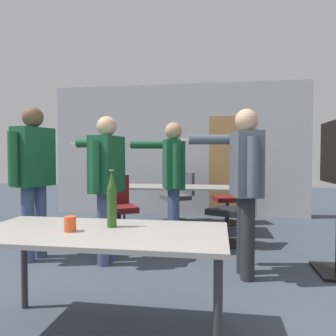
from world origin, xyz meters
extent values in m
cube|color=#BCBCC1|center=(0.00, 5.29, 1.36)|extent=(5.31, 0.10, 2.72)
cube|color=#AD7F4C|center=(1.10, 5.24, 1.02)|extent=(0.90, 0.02, 2.05)
cube|color=gray|center=(0.08, 0.57, 0.73)|extent=(1.68, 0.81, 0.03)
cylinder|color=#2D2D33|center=(0.85, 0.22, 0.36)|extent=(0.05, 0.05, 0.71)
cylinder|color=#2D2D33|center=(-0.70, 0.91, 0.36)|extent=(0.05, 0.05, 0.71)
cylinder|color=#2D2D33|center=(0.85, 0.91, 0.36)|extent=(0.05, 0.05, 0.71)
cube|color=gray|center=(0.19, 3.82, 0.73)|extent=(2.15, 0.79, 0.03)
cylinder|color=#2D2D33|center=(-0.83, 3.48, 0.36)|extent=(0.05, 0.05, 0.71)
cylinder|color=#2D2D33|center=(1.20, 3.48, 0.36)|extent=(0.05, 0.05, 0.71)
cylinder|color=#2D2D33|center=(-0.83, 4.15, 0.36)|extent=(0.05, 0.05, 0.71)
cylinder|color=#2D2D33|center=(1.20, 4.15, 0.36)|extent=(0.05, 0.05, 0.71)
cylinder|color=#3D4C75|center=(0.29, 2.65, 0.41)|extent=(0.13, 0.13, 0.81)
cylinder|color=#3D4C75|center=(0.24, 2.81, 0.41)|extent=(0.13, 0.13, 0.81)
cube|color=#195633|center=(0.27, 2.73, 1.13)|extent=(0.35, 0.47, 0.64)
sphere|color=tan|center=(0.27, 2.73, 1.56)|extent=(0.22, 0.22, 0.22)
cylinder|color=#195633|center=(0.34, 2.48, 1.11)|extent=(0.10, 0.10, 0.55)
cylinder|color=#195633|center=(-0.08, 2.90, 1.39)|extent=(0.56, 0.26, 0.10)
cube|color=white|center=(-0.37, 2.81, 1.39)|extent=(0.13, 0.07, 0.03)
cylinder|color=#3D4C75|center=(-1.35, 1.99, 0.44)|extent=(0.14, 0.14, 0.88)
cylinder|color=#3D4C75|center=(-1.29, 2.18, 0.44)|extent=(0.14, 0.14, 0.88)
cube|color=#195633|center=(-1.32, 2.08, 1.23)|extent=(0.37, 0.51, 0.69)
sphere|color=brown|center=(-1.32, 2.08, 1.69)|extent=(0.24, 0.24, 0.24)
cylinder|color=#195633|center=(-1.40, 1.81, 1.21)|extent=(0.11, 0.11, 0.60)
cylinder|color=#195633|center=(-1.53, 2.44, 1.51)|extent=(0.61, 0.27, 0.11)
cube|color=white|center=(-1.85, 2.53, 1.51)|extent=(0.13, 0.07, 0.03)
cylinder|color=#28282D|center=(1.14, 1.81, 0.42)|extent=(0.14, 0.14, 0.83)
cylinder|color=#28282D|center=(1.11, 2.00, 0.42)|extent=(0.14, 0.14, 0.83)
cube|color=#4C5660|center=(1.13, 1.90, 1.16)|extent=(0.32, 0.49, 0.65)
sphere|color=#DBAD89|center=(1.13, 1.90, 1.60)|extent=(0.23, 0.23, 0.23)
cylinder|color=#4C5660|center=(1.17, 1.62, 1.14)|extent=(0.11, 0.11, 0.57)
cylinder|color=#4C5660|center=(0.80, 2.14, 1.42)|extent=(0.58, 0.19, 0.11)
cube|color=white|center=(0.49, 2.09, 1.42)|extent=(0.12, 0.05, 0.03)
cylinder|color=#3D4C75|center=(-0.43, 2.01, 0.41)|extent=(0.14, 0.14, 0.82)
cylinder|color=#3D4C75|center=(-0.41, 2.20, 0.41)|extent=(0.14, 0.14, 0.82)
cube|color=#195633|center=(-0.42, 2.10, 1.14)|extent=(0.31, 0.48, 0.65)
sphere|color=#DBAD89|center=(-0.42, 2.10, 1.58)|extent=(0.23, 0.23, 0.23)
cylinder|color=#195633|center=(-0.46, 1.83, 1.12)|extent=(0.11, 0.11, 0.56)
cylinder|color=#195633|center=(-0.66, 2.42, 1.40)|extent=(0.57, 0.18, 0.11)
cube|color=white|center=(-0.97, 2.46, 1.40)|extent=(0.12, 0.05, 0.03)
cylinder|color=black|center=(0.05, 4.55, 0.01)|extent=(0.52, 0.52, 0.03)
cylinder|color=black|center=(0.05, 4.55, 0.23)|extent=(0.06, 0.06, 0.40)
cube|color=#4C4C51|center=(0.05, 4.55, 0.47)|extent=(0.63, 0.63, 0.08)
cube|color=#4C4C51|center=(0.27, 4.69, 0.72)|extent=(0.28, 0.40, 0.42)
cylinder|color=black|center=(-0.53, 2.90, 0.01)|extent=(0.52, 0.52, 0.03)
cylinder|color=black|center=(-0.53, 2.90, 0.24)|extent=(0.06, 0.06, 0.42)
cube|color=maroon|center=(-0.53, 2.90, 0.49)|extent=(0.63, 0.63, 0.08)
cube|color=maroon|center=(-0.67, 3.12, 0.74)|extent=(0.40, 0.28, 0.42)
cylinder|color=black|center=(1.01, 4.57, 0.01)|extent=(0.52, 0.52, 0.03)
cylinder|color=black|center=(1.01, 4.57, 0.22)|extent=(0.06, 0.06, 0.38)
cube|color=maroon|center=(1.01, 4.57, 0.45)|extent=(0.57, 0.57, 0.08)
cube|color=maroon|center=(1.26, 4.64, 0.70)|extent=(0.18, 0.44, 0.42)
cylinder|color=black|center=(0.97, 3.12, 0.01)|extent=(0.52, 0.52, 0.03)
cylinder|color=black|center=(0.97, 3.12, 0.23)|extent=(0.06, 0.06, 0.40)
cube|color=black|center=(0.97, 3.12, 0.47)|extent=(0.61, 0.61, 0.08)
cube|color=black|center=(1.20, 3.01, 0.72)|extent=(0.24, 0.42, 0.42)
cylinder|color=#2D511E|center=(0.12, 0.68, 0.88)|extent=(0.07, 0.07, 0.27)
cone|color=#2D511E|center=(0.12, 0.68, 1.07)|extent=(0.06, 0.06, 0.12)
cylinder|color=gold|center=(0.12, 0.68, 1.14)|extent=(0.03, 0.03, 0.01)
cylinder|color=#E05123|center=(-0.11, 0.51, 0.79)|extent=(0.08, 0.08, 0.10)
camera|label=1|loc=(0.85, -1.50, 1.24)|focal=35.00mm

